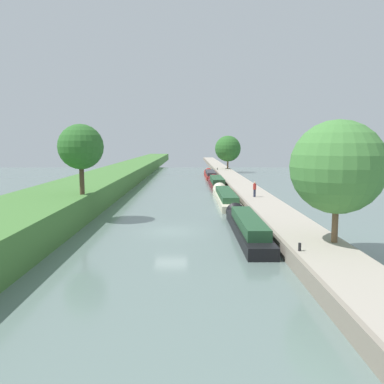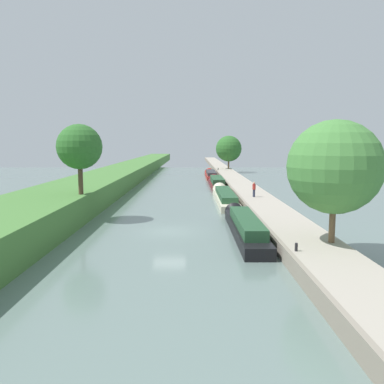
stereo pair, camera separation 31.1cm
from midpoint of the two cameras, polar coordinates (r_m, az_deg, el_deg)
ground_plane at (r=30.55m, az=-3.32°, el=-5.71°), size 160.00×160.00×0.00m
left_grassy_bank at (r=32.72m, az=-22.65°, el=-3.28°), size 7.38×260.00×2.36m
right_towpath at (r=31.29m, az=13.33°, el=-4.73°), size 3.65×260.00×0.90m
stone_quay at (r=30.89m, az=9.81°, el=-4.75°), size 0.25×260.00×0.95m
narrowboat_black at (r=29.94m, az=7.51°, el=-4.79°), size 1.83×14.40×2.00m
narrowboat_cream at (r=46.60m, az=4.56°, el=-0.59°), size 2.02×17.15×1.94m
narrowboat_maroon at (r=62.33m, az=3.38°, el=1.42°), size 2.11×14.35×2.20m
narrowboat_red at (r=79.09m, az=2.51°, el=2.57°), size 1.99×16.31×1.91m
tree_rightbank_near at (r=24.46m, az=19.86°, el=3.40°), size 5.47×5.47×7.21m
tree_rightbank_midnear at (r=90.40m, az=5.08°, el=6.23°), size 5.83×5.83×7.46m
tree_leftbank_downstream at (r=35.05m, az=-15.96°, el=6.24°), size 3.83×3.83×5.99m
person_walking at (r=43.57m, az=8.79°, el=0.44°), size 0.34×0.34×1.66m
mooring_bollard_near at (r=22.51m, az=14.84°, el=-7.64°), size 0.16×0.16×0.45m
mooring_bollard_far at (r=86.45m, az=3.56°, el=3.35°), size 0.16×0.16×0.45m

